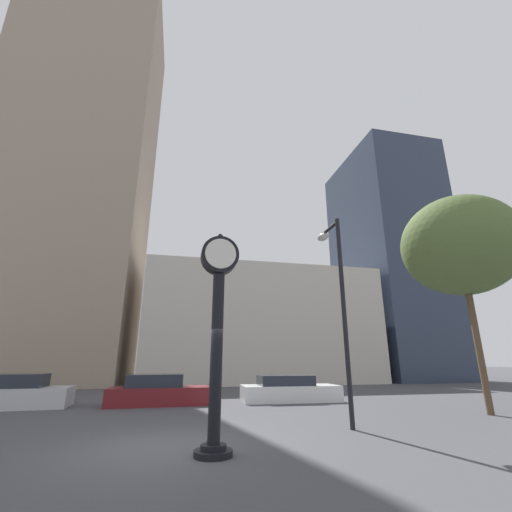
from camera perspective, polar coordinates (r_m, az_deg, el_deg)
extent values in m
plane|color=#424247|center=(8.89, -15.03, -28.46)|extent=(200.00, 200.00, 0.00)
cube|color=gray|center=(38.81, -27.05, 12.90)|extent=(12.45, 12.00, 40.01)
cube|color=beige|center=(33.64, -0.01, -11.83)|extent=(20.19, 12.00, 9.81)
cube|color=#2D384C|center=(41.11, 21.21, -0.88)|extent=(8.45, 12.00, 24.95)
cylinder|color=black|center=(7.96, -7.15, -29.83)|extent=(0.79, 0.79, 0.12)
cylinder|color=black|center=(7.94, -7.11, -29.05)|extent=(0.53, 0.53, 0.10)
cylinder|color=black|center=(7.76, -6.60, -15.79)|extent=(0.26, 0.26, 3.54)
cylinder|color=black|center=(8.11, -6.08, -0.01)|extent=(0.87, 0.39, 0.87)
cylinder|color=white|center=(7.92, -5.90, 0.42)|extent=(0.72, 0.02, 0.72)
cylinder|color=white|center=(8.31, -6.24, -0.41)|extent=(0.72, 0.02, 0.72)
sphere|color=black|center=(8.27, -5.97, 3.29)|extent=(0.12, 0.12, 0.12)
cube|color=#BCBCC1|center=(17.86, -34.79, -18.84)|extent=(3.91, 2.02, 0.79)
cube|color=#232833|center=(17.87, -35.02, -16.65)|extent=(2.18, 1.71, 0.53)
cube|color=maroon|center=(16.66, -15.91, -21.51)|extent=(4.34, 1.94, 0.74)
cube|color=#232833|center=(16.62, -16.50, -19.28)|extent=(2.41, 1.66, 0.53)
cube|color=silver|center=(17.61, 5.71, -21.79)|extent=(4.67, 2.11, 0.72)
cube|color=#232833|center=(17.51, 4.88, -19.92)|extent=(2.59, 1.79, 0.45)
cylinder|color=black|center=(10.92, 14.50, -9.51)|extent=(0.14, 0.14, 6.34)
cylinder|color=black|center=(12.19, 12.18, 4.50)|extent=(0.11, 1.20, 0.11)
ellipsoid|color=silver|center=(12.67, 11.09, 3.12)|extent=(0.36, 0.60, 0.24)
cylinder|color=brown|center=(15.59, 33.00, -11.99)|extent=(0.24, 0.24, 4.98)
ellipsoid|color=#516633|center=(16.21, 30.83, 1.52)|extent=(4.49, 4.49, 4.04)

